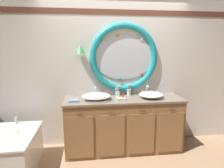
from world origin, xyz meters
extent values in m
plane|color=tan|center=(0.00, 0.00, 0.00)|extent=(14.00, 14.00, 0.00)
cube|color=silver|center=(0.00, 0.59, 1.30)|extent=(6.40, 0.08, 2.60)
cube|color=brown|center=(0.00, 0.55, 2.32)|extent=(6.27, 0.01, 0.09)
ellipsoid|color=silver|center=(0.15, 0.54, 1.57)|extent=(1.09, 0.02, 0.77)
torus|color=teal|center=(0.15, 0.53, 1.57)|extent=(1.19, 0.11, 1.19)
cube|color=orange|center=(0.70, 0.52, 1.54)|extent=(0.05, 0.01, 0.05)
cube|color=silver|center=(0.46, 0.52, 1.88)|extent=(0.05, 0.01, 0.05)
cube|color=orange|center=(0.04, 0.52, 1.94)|extent=(0.05, 0.01, 0.05)
cube|color=#2866B7|center=(-0.31, 0.52, 1.77)|extent=(0.05, 0.01, 0.05)
cube|color=yellow|center=(-0.31, 0.52, 1.37)|extent=(0.05, 0.01, 0.05)
cube|color=teal|center=(0.08, 0.52, 1.19)|extent=(0.05, 0.01, 0.05)
cube|color=red|center=(0.48, 0.52, 1.26)|extent=(0.05, 0.01, 0.05)
cylinder|color=#4C3823|center=(-0.59, 0.51, 1.73)|extent=(0.02, 0.09, 0.02)
cone|color=green|center=(-0.59, 0.46, 1.71)|extent=(0.17, 0.17, 0.14)
cube|color=olive|center=(0.11, 0.27, 0.44)|extent=(1.93, 0.57, 0.88)
cube|color=gray|center=(0.11, 0.27, 0.90)|extent=(1.97, 0.60, 0.03)
cube|color=gray|center=(0.11, 0.54, 0.82)|extent=(1.93, 0.02, 0.11)
cube|color=olive|center=(-0.62, -0.03, 0.40)|extent=(0.41, 0.02, 0.67)
cylinder|color=#422D1E|center=(-0.62, -0.04, 0.77)|extent=(0.10, 0.01, 0.01)
cube|color=olive|center=(-0.13, -0.03, 0.40)|extent=(0.41, 0.02, 0.67)
cylinder|color=#422D1E|center=(-0.13, -0.04, 0.77)|extent=(0.10, 0.01, 0.01)
cube|color=olive|center=(0.35, -0.03, 0.40)|extent=(0.41, 0.02, 0.67)
cylinder|color=#422D1E|center=(0.35, -0.04, 0.77)|extent=(0.10, 0.01, 0.01)
cube|color=olive|center=(0.83, -0.03, 0.40)|extent=(0.41, 0.02, 0.67)
cylinder|color=#422D1E|center=(0.83, -0.04, 0.77)|extent=(0.10, 0.01, 0.01)
cylinder|color=silver|center=(-1.62, 0.25, 0.61)|extent=(0.04, 0.04, 0.11)
ellipsoid|color=white|center=(-0.35, 0.24, 0.97)|extent=(0.43, 0.28, 0.12)
torus|color=white|center=(-0.35, 0.24, 0.97)|extent=(0.45, 0.45, 0.02)
cylinder|color=silver|center=(-0.35, 0.24, 0.97)|extent=(0.03, 0.03, 0.01)
ellipsoid|color=white|center=(0.56, 0.24, 0.96)|extent=(0.38, 0.33, 0.11)
torus|color=white|center=(0.56, 0.24, 0.97)|extent=(0.40, 0.40, 0.02)
cylinder|color=silver|center=(0.56, 0.24, 0.97)|extent=(0.03, 0.03, 0.01)
cylinder|color=silver|center=(-0.35, 0.48, 0.92)|extent=(0.05, 0.05, 0.02)
cylinder|color=silver|center=(-0.35, 0.48, 1.00)|extent=(0.02, 0.02, 0.14)
sphere|color=silver|center=(-0.35, 0.48, 1.07)|extent=(0.03, 0.03, 0.03)
cylinder|color=silver|center=(-0.35, 0.42, 1.07)|extent=(0.02, 0.10, 0.02)
cylinder|color=silver|center=(-0.43, 0.48, 0.94)|extent=(0.04, 0.04, 0.06)
cylinder|color=silver|center=(-0.27, 0.48, 0.94)|extent=(0.04, 0.04, 0.06)
cube|color=silver|center=(-0.43, 0.48, 0.97)|extent=(0.05, 0.01, 0.01)
cube|color=silver|center=(-0.27, 0.48, 0.97)|extent=(0.05, 0.01, 0.01)
cylinder|color=silver|center=(0.56, 0.48, 0.92)|extent=(0.05, 0.05, 0.02)
cylinder|color=silver|center=(0.56, 0.48, 1.00)|extent=(0.02, 0.02, 0.14)
sphere|color=silver|center=(0.56, 0.48, 1.07)|extent=(0.03, 0.03, 0.03)
cylinder|color=silver|center=(0.56, 0.42, 1.07)|extent=(0.02, 0.12, 0.02)
cylinder|color=silver|center=(0.49, 0.48, 0.94)|extent=(0.04, 0.04, 0.06)
cylinder|color=silver|center=(0.64, 0.48, 0.94)|extent=(0.04, 0.04, 0.06)
cube|color=silver|center=(0.49, 0.48, 0.97)|extent=(0.05, 0.01, 0.01)
cube|color=silver|center=(0.64, 0.48, 0.97)|extent=(0.05, 0.01, 0.01)
cylinder|color=silver|center=(0.02, 0.35, 0.96)|extent=(0.08, 0.08, 0.09)
torus|color=silver|center=(0.02, 0.35, 1.00)|extent=(0.08, 0.08, 0.01)
cylinder|color=purple|center=(0.04, 0.35, 1.01)|extent=(0.03, 0.04, 0.18)
cube|color=white|center=(0.04, 0.35, 1.11)|extent=(0.02, 0.02, 0.03)
cylinder|color=#E0383D|center=(0.02, 0.36, 1.00)|extent=(0.02, 0.01, 0.15)
cube|color=white|center=(0.02, 0.36, 1.09)|extent=(0.02, 0.02, 0.02)
cylinder|color=#E0383D|center=(0.00, 0.35, 1.00)|extent=(0.01, 0.02, 0.17)
cube|color=white|center=(0.00, 0.35, 1.10)|extent=(0.02, 0.01, 0.02)
cylinder|color=yellow|center=(0.02, 0.34, 1.01)|extent=(0.03, 0.02, 0.17)
cube|color=white|center=(0.02, 0.34, 1.10)|extent=(0.02, 0.02, 0.02)
cylinder|color=silver|center=(0.24, 0.47, 0.96)|extent=(0.08, 0.08, 0.10)
torus|color=silver|center=(0.24, 0.47, 1.01)|extent=(0.08, 0.08, 0.01)
cylinder|color=orange|center=(0.26, 0.47, 1.01)|extent=(0.04, 0.03, 0.18)
cube|color=white|center=(0.26, 0.47, 1.12)|extent=(0.02, 0.02, 0.03)
cylinder|color=#E0383D|center=(0.23, 0.47, 1.00)|extent=(0.03, 0.02, 0.16)
cube|color=white|center=(0.23, 0.47, 1.10)|extent=(0.02, 0.02, 0.03)
cylinder|color=#388EBC|center=(0.02, 0.47, 0.97)|extent=(0.06, 0.06, 0.11)
cylinder|color=silver|center=(0.02, 0.47, 1.03)|extent=(0.04, 0.04, 0.02)
cylinder|color=silver|center=(0.02, 0.45, 1.05)|extent=(0.01, 0.04, 0.01)
cube|color=#7593A8|center=(-0.70, 0.17, 0.92)|extent=(0.16, 0.13, 0.02)
cube|color=#7593A8|center=(-0.70, 0.17, 0.93)|extent=(0.16, 0.13, 0.02)
cube|color=beige|center=(0.05, 0.15, 0.93)|extent=(0.14, 0.11, 0.04)
cylinder|color=yellow|center=(0.01, 0.15, 0.99)|extent=(0.02, 0.02, 0.06)
cylinder|color=#E0383D|center=(0.08, 0.15, 0.99)|extent=(0.02, 0.02, 0.07)
camera|label=1|loc=(-0.48, -2.77, 1.75)|focal=30.77mm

